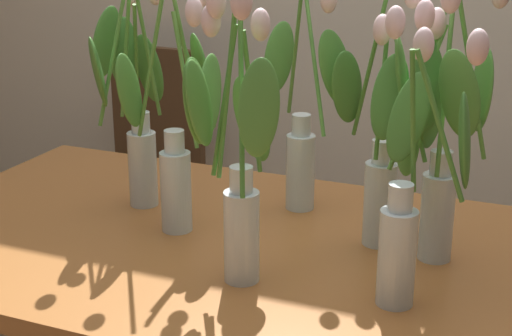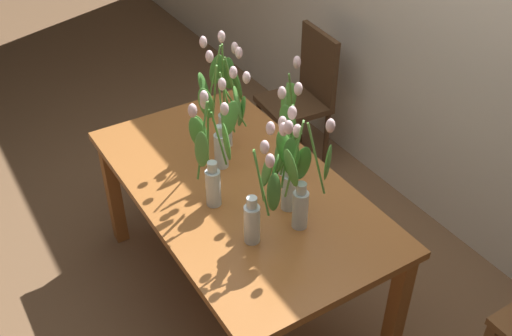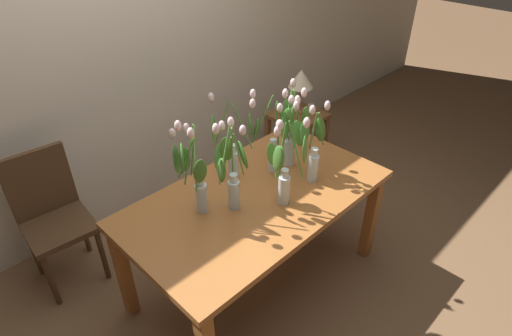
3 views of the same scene
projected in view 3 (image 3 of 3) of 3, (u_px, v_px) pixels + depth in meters
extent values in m
plane|color=brown|center=(256.00, 279.00, 2.93)|extent=(18.00, 18.00, 0.00)
cube|color=beige|center=(118.00, 42.00, 2.98)|extent=(9.00, 0.10, 2.70)
cube|color=#A3602D|center=(257.00, 198.00, 2.53)|extent=(1.60, 0.90, 0.04)
cube|color=#A3602D|center=(371.00, 217.00, 2.94)|extent=(0.07, 0.07, 0.70)
cube|color=#A3602D|center=(124.00, 272.00, 2.53)|extent=(0.07, 0.07, 0.70)
cube|color=#A3602D|center=(287.00, 172.00, 3.40)|extent=(0.07, 0.07, 0.70)
cylinder|color=silver|center=(234.00, 195.00, 2.37)|extent=(0.07, 0.07, 0.18)
cylinder|color=silver|center=(233.00, 178.00, 2.31)|extent=(0.04, 0.04, 0.05)
cylinder|color=silver|center=(234.00, 199.00, 2.39)|extent=(0.06, 0.06, 0.11)
cylinder|color=#56933D|center=(239.00, 155.00, 2.25)|extent=(0.06, 0.02, 0.28)
ellipsoid|color=silver|center=(243.00, 130.00, 2.18)|extent=(0.04, 0.04, 0.06)
ellipsoid|color=#4C8E38|center=(243.00, 155.00, 2.30)|extent=(0.05, 0.12, 0.18)
cylinder|color=#56933D|center=(232.00, 151.00, 2.25)|extent=(0.05, 0.05, 0.31)
ellipsoid|color=silver|center=(231.00, 122.00, 2.19)|extent=(0.04, 0.04, 0.06)
ellipsoid|color=#4C8E38|center=(227.00, 149.00, 2.29)|extent=(0.09, 0.08, 0.17)
cylinder|color=#56933D|center=(224.00, 156.00, 2.19)|extent=(0.09, 0.02, 0.34)
ellipsoid|color=silver|center=(216.00, 129.00, 2.07)|extent=(0.04, 0.04, 0.06)
ellipsoid|color=#4C8E38|center=(222.00, 170.00, 2.18)|extent=(0.04, 0.11, 0.18)
cylinder|color=#56933D|center=(227.00, 152.00, 2.29)|extent=(0.04, 0.11, 0.25)
ellipsoid|color=silver|center=(222.00, 126.00, 2.26)|extent=(0.04, 0.04, 0.06)
ellipsoid|color=#4C8E38|center=(220.00, 158.00, 2.34)|extent=(0.10, 0.06, 0.18)
cylinder|color=silver|center=(233.00, 164.00, 2.63)|extent=(0.07, 0.07, 0.18)
cylinder|color=silver|center=(233.00, 148.00, 2.56)|extent=(0.04, 0.04, 0.05)
cylinder|color=silver|center=(233.00, 168.00, 2.65)|extent=(0.06, 0.06, 0.11)
cylinder|color=#56933D|center=(222.00, 124.00, 2.48)|extent=(0.07, 0.09, 0.32)
ellipsoid|color=silver|center=(211.00, 98.00, 2.39)|extent=(0.04, 0.04, 0.06)
ellipsoid|color=#4C8E38|center=(214.00, 129.00, 2.48)|extent=(0.08, 0.08, 0.18)
cylinder|color=#56933D|center=(243.00, 127.00, 2.48)|extent=(0.08, 0.09, 0.29)
ellipsoid|color=silver|center=(253.00, 104.00, 2.39)|extent=(0.04, 0.04, 0.06)
ellipsoid|color=#4C8E38|center=(250.00, 124.00, 2.50)|extent=(0.10, 0.08, 0.18)
cylinder|color=silver|center=(313.00, 168.00, 2.59)|extent=(0.07, 0.07, 0.18)
cylinder|color=silver|center=(315.00, 152.00, 2.53)|extent=(0.04, 0.04, 0.05)
cylinder|color=silver|center=(313.00, 172.00, 2.61)|extent=(0.06, 0.06, 0.11)
cylinder|color=#478433|center=(313.00, 132.00, 2.48)|extent=(0.02, 0.05, 0.26)
ellipsoid|color=silver|center=(312.00, 110.00, 2.42)|extent=(0.04, 0.04, 0.06)
ellipsoid|color=#427F33|center=(305.00, 130.00, 2.50)|extent=(0.11, 0.06, 0.18)
cylinder|color=#478433|center=(321.00, 129.00, 2.49)|extent=(0.10, 0.02, 0.26)
ellipsoid|color=silver|center=(327.00, 106.00, 2.45)|extent=(0.04, 0.04, 0.06)
ellipsoid|color=#427F33|center=(320.00, 129.00, 2.55)|extent=(0.05, 0.08, 0.17)
cylinder|color=silver|center=(284.00, 190.00, 2.41)|extent=(0.07, 0.07, 0.18)
cylinder|color=silver|center=(285.00, 173.00, 2.35)|extent=(0.04, 0.04, 0.05)
cylinder|color=silver|center=(284.00, 194.00, 2.43)|extent=(0.06, 0.06, 0.11)
cylinder|color=#478433|center=(296.00, 150.00, 2.24)|extent=(0.05, 0.09, 0.33)
ellipsoid|color=silver|center=(307.00, 123.00, 2.13)|extent=(0.04, 0.04, 0.06)
ellipsoid|color=#4C8E38|center=(305.00, 149.00, 2.25)|extent=(0.08, 0.06, 0.17)
cylinder|color=#478433|center=(281.00, 150.00, 2.29)|extent=(0.02, 0.06, 0.28)
ellipsoid|color=silver|center=(279.00, 125.00, 2.23)|extent=(0.04, 0.04, 0.06)
ellipsoid|color=#4C8E38|center=(273.00, 155.00, 2.33)|extent=(0.12, 0.03, 0.18)
cylinder|color=#478433|center=(280.00, 154.00, 2.25)|extent=(0.06, 0.02, 0.29)
ellipsoid|color=silver|center=(277.00, 131.00, 2.15)|extent=(0.04, 0.04, 0.06)
ellipsoid|color=#4C8E38|center=(278.00, 158.00, 2.21)|extent=(0.04, 0.10, 0.18)
cylinder|color=#478433|center=(282.00, 151.00, 2.24)|extent=(0.05, 0.01, 0.32)
ellipsoid|color=silver|center=(280.00, 125.00, 2.14)|extent=(0.04, 0.04, 0.06)
ellipsoid|color=#4C8E38|center=(280.00, 158.00, 2.21)|extent=(0.04, 0.11, 0.18)
cylinder|color=silver|center=(273.00, 158.00, 2.68)|extent=(0.07, 0.07, 0.18)
cylinder|color=silver|center=(274.00, 143.00, 2.62)|extent=(0.04, 0.04, 0.05)
cylinder|color=silver|center=(273.00, 162.00, 2.70)|extent=(0.06, 0.06, 0.11)
cylinder|color=#478433|center=(286.00, 123.00, 2.53)|extent=(0.08, 0.10, 0.28)
ellipsoid|color=silver|center=(298.00, 100.00, 2.45)|extent=(0.04, 0.04, 0.06)
ellipsoid|color=#427F33|center=(293.00, 119.00, 2.55)|extent=(0.07, 0.07, 0.17)
cylinder|color=#478433|center=(263.00, 120.00, 2.53)|extent=(0.09, 0.09, 0.32)
ellipsoid|color=silver|center=(253.00, 94.00, 2.43)|extent=(0.04, 0.04, 0.06)
ellipsoid|color=#427F33|center=(256.00, 129.00, 2.53)|extent=(0.07, 0.11, 0.18)
cylinder|color=#478433|center=(283.00, 122.00, 2.56)|extent=(0.09, 0.05, 0.27)
ellipsoid|color=silver|center=(291.00, 100.00, 2.50)|extent=(0.04, 0.04, 0.06)
ellipsoid|color=#427F33|center=(287.00, 123.00, 2.61)|extent=(0.06, 0.09, 0.18)
cylinder|color=#478433|center=(277.00, 127.00, 2.53)|extent=(0.01, 0.04, 0.26)
ellipsoid|color=silver|center=(280.00, 108.00, 2.45)|extent=(0.04, 0.04, 0.06)
ellipsoid|color=#427F33|center=(285.00, 127.00, 2.52)|extent=(0.09, 0.04, 0.18)
cylinder|color=silver|center=(202.00, 198.00, 2.35)|extent=(0.07, 0.07, 0.18)
cylinder|color=silver|center=(200.00, 181.00, 2.28)|extent=(0.04, 0.04, 0.05)
cylinder|color=silver|center=(202.00, 202.00, 2.37)|extent=(0.06, 0.06, 0.11)
cylinder|color=#56933D|center=(195.00, 160.00, 2.14)|extent=(0.07, 0.06, 0.35)
ellipsoid|color=silver|center=(191.00, 133.00, 2.01)|extent=(0.04, 0.04, 0.06)
ellipsoid|color=#427F33|center=(200.00, 172.00, 2.13)|extent=(0.06, 0.11, 0.18)
cylinder|color=#56933D|center=(189.00, 156.00, 2.17)|extent=(0.07, 0.04, 0.35)
ellipsoid|color=silver|center=(178.00, 126.00, 2.06)|extent=(0.04, 0.04, 0.06)
ellipsoid|color=#427F33|center=(182.00, 159.00, 2.14)|extent=(0.08, 0.09, 0.18)
cylinder|color=#56933D|center=(186.00, 158.00, 2.22)|extent=(0.07, 0.10, 0.27)
ellipsoid|color=silver|center=(172.00, 134.00, 2.15)|extent=(0.04, 0.04, 0.06)
ellipsoid|color=#427F33|center=(176.00, 159.00, 2.20)|extent=(0.07, 0.06, 0.17)
cylinder|color=#56933D|center=(193.00, 156.00, 2.23)|extent=(0.01, 0.08, 0.29)
ellipsoid|color=silver|center=(186.00, 128.00, 2.17)|extent=(0.04, 0.04, 0.06)
ellipsoid|color=#427F33|center=(185.00, 160.00, 2.26)|extent=(0.09, 0.05, 0.18)
cylinder|color=silver|center=(289.00, 153.00, 2.74)|extent=(0.07, 0.07, 0.18)
cylinder|color=silver|center=(290.00, 137.00, 2.68)|extent=(0.04, 0.04, 0.05)
cylinder|color=silver|center=(289.00, 157.00, 2.76)|extent=(0.06, 0.06, 0.11)
cylinder|color=#56933D|center=(291.00, 111.00, 2.63)|extent=(0.07, 0.06, 0.32)
ellipsoid|color=silver|center=(293.00, 83.00, 2.57)|extent=(0.04, 0.04, 0.06)
ellipsoid|color=#4C8E38|center=(287.00, 111.00, 2.68)|extent=(0.06, 0.07, 0.17)
cylinder|color=#56933D|center=(287.00, 117.00, 2.56)|extent=(0.07, 0.02, 0.33)
ellipsoid|color=silver|center=(285.00, 93.00, 2.44)|extent=(0.04, 0.04, 0.06)
ellipsoid|color=#4C8E38|center=(288.00, 119.00, 2.51)|extent=(0.05, 0.11, 0.18)
cylinder|color=#56933D|center=(298.00, 117.00, 2.56)|extent=(0.02, 0.08, 0.33)
ellipsoid|color=silver|center=(305.00, 93.00, 2.44)|extent=(0.04, 0.04, 0.06)
ellipsoid|color=#4C8E38|center=(306.00, 118.00, 2.56)|extent=(0.10, 0.04, 0.18)
cylinder|color=#56933D|center=(293.00, 123.00, 2.54)|extent=(0.08, 0.10, 0.27)
ellipsoid|color=silver|center=(296.00, 106.00, 2.41)|extent=(0.04, 0.04, 0.06)
ellipsoid|color=#4C8E38|center=(299.00, 134.00, 2.54)|extent=(0.08, 0.10, 0.18)
cube|color=#4C331E|center=(59.00, 227.00, 2.71)|extent=(0.43, 0.43, 0.04)
cylinder|color=#4C331E|center=(103.00, 255.00, 2.83)|extent=(0.04, 0.04, 0.43)
cylinder|color=#4C331E|center=(51.00, 281.00, 2.65)|extent=(0.04, 0.04, 0.43)
cylinder|color=#4C331E|center=(83.00, 229.00, 3.04)|extent=(0.04, 0.04, 0.43)
cylinder|color=#4C331E|center=(34.00, 251.00, 2.86)|extent=(0.04, 0.04, 0.43)
cube|color=#4C331E|center=(39.00, 183.00, 2.69)|extent=(0.40, 0.07, 0.46)
cube|color=brown|center=(298.00, 115.00, 3.83)|extent=(0.44, 0.44, 0.04)
cube|color=brown|center=(298.00, 157.00, 3.76)|extent=(0.04, 0.04, 0.51)
cube|color=brown|center=(324.00, 141.00, 3.99)|extent=(0.04, 0.04, 0.51)
cube|color=brown|center=(268.00, 141.00, 3.99)|extent=(0.04, 0.04, 0.51)
cube|color=brown|center=(294.00, 128.00, 4.21)|extent=(0.04, 0.04, 0.51)
cylinder|color=olive|center=(299.00, 110.00, 3.85)|extent=(0.12, 0.12, 0.02)
cylinder|color=olive|center=(300.00, 98.00, 3.79)|extent=(0.02, 0.02, 0.22)
cone|color=beige|center=(301.00, 78.00, 3.68)|extent=(0.22, 0.22, 0.16)
cylinder|color=beige|center=(311.00, 108.00, 3.83)|extent=(0.06, 0.06, 0.07)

